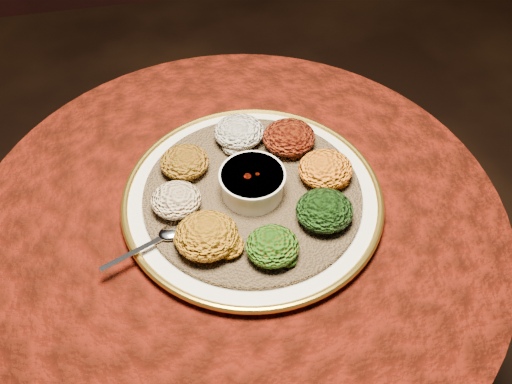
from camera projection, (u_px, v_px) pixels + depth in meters
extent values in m
plane|color=black|center=(244.00, 381.00, 1.57)|extent=(4.00, 4.00, 0.00)
cylinder|color=black|center=(244.00, 378.00, 1.56)|extent=(0.44, 0.44, 0.04)
cylinder|color=black|center=(242.00, 322.00, 1.31)|extent=(0.12, 0.12, 0.68)
cylinder|color=black|center=(239.00, 227.00, 1.04)|extent=(0.80, 0.80, 0.04)
cylinder|color=#420C05|center=(240.00, 271.00, 1.15)|extent=(0.93, 0.93, 0.34)
cylinder|color=#420C05|center=(238.00, 218.00, 1.02)|extent=(0.96, 0.96, 0.01)
cylinder|color=white|center=(253.00, 199.00, 1.03)|extent=(0.50, 0.50, 0.02)
torus|color=gold|center=(253.00, 197.00, 1.02)|extent=(0.47, 0.47, 0.01)
cylinder|color=olive|center=(252.00, 194.00, 1.02)|extent=(0.45, 0.45, 0.01)
cylinder|color=white|center=(252.00, 184.00, 0.99)|extent=(0.11, 0.11, 0.05)
cylinder|color=white|center=(252.00, 175.00, 0.98)|extent=(0.12, 0.12, 0.01)
cylinder|color=#670705|center=(252.00, 178.00, 0.98)|extent=(0.09, 0.09, 0.01)
ellipsoid|color=silver|center=(171.00, 233.00, 0.95)|extent=(0.04, 0.03, 0.01)
cube|color=silver|center=(133.00, 253.00, 0.92)|extent=(0.11, 0.05, 0.00)
ellipsoid|color=silver|center=(239.00, 132.00, 1.08)|extent=(0.10, 0.09, 0.05)
ellipsoid|color=black|center=(289.00, 137.00, 1.07)|extent=(0.10, 0.09, 0.05)
ellipsoid|color=#C18710|center=(325.00, 169.00, 1.02)|extent=(0.10, 0.09, 0.05)
ellipsoid|color=black|center=(324.00, 210.00, 0.96)|extent=(0.10, 0.09, 0.05)
ellipsoid|color=maroon|center=(272.00, 246.00, 0.91)|extent=(0.09, 0.08, 0.04)
ellipsoid|color=#AA5D0F|center=(207.00, 236.00, 0.92)|extent=(0.10, 0.10, 0.05)
ellipsoid|color=maroon|center=(176.00, 200.00, 0.97)|extent=(0.09, 0.08, 0.04)
ellipsoid|color=brown|center=(185.00, 162.00, 1.03)|extent=(0.09, 0.09, 0.04)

